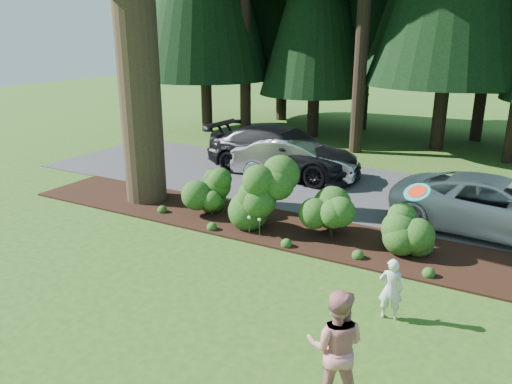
# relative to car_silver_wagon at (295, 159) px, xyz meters

# --- Properties ---
(ground) EXTENTS (80.00, 80.00, 0.00)m
(ground) POSITION_rel_car_silver_wagon_xyz_m (1.53, -7.81, -0.75)
(ground) COLOR #245618
(ground) RESTS_ON ground
(mulch_bed) EXTENTS (16.00, 2.50, 0.05)m
(mulch_bed) POSITION_rel_car_silver_wagon_xyz_m (1.53, -4.56, -0.73)
(mulch_bed) COLOR black
(mulch_bed) RESTS_ON ground
(driveway) EXTENTS (22.00, 6.00, 0.03)m
(driveway) POSITION_rel_car_silver_wagon_xyz_m (1.53, -0.31, -0.74)
(driveway) COLOR #38383A
(driveway) RESTS_ON ground
(shrub_row) EXTENTS (6.53, 1.60, 1.61)m
(shrub_row) POSITION_rel_car_silver_wagon_xyz_m (2.30, -4.67, 0.06)
(shrub_row) COLOR #1E4013
(shrub_row) RESTS_ON ground
(lily_cluster) EXTENTS (0.69, 0.09, 0.57)m
(lily_cluster) POSITION_rel_car_silver_wagon_xyz_m (1.23, -5.41, -0.26)
(lily_cluster) COLOR #1E4013
(lily_cluster) RESTS_ON ground
(car_silver_wagon) EXTENTS (4.59, 2.28, 1.45)m
(car_silver_wagon) POSITION_rel_car_silver_wagon_xyz_m (0.00, 0.00, 0.00)
(car_silver_wagon) COLOR silver
(car_silver_wagon) RESTS_ON driveway
(car_white_suv) EXTENTS (5.40, 2.83, 1.45)m
(car_white_suv) POSITION_rel_car_silver_wagon_xyz_m (6.71, -2.11, 0.00)
(car_white_suv) COLOR silver
(car_white_suv) RESTS_ON driveway
(car_dark_suv) EXTENTS (6.08, 2.83, 1.72)m
(car_dark_suv) POSITION_rel_car_silver_wagon_xyz_m (-0.68, 0.37, 0.14)
(car_dark_suv) COLOR black
(car_dark_suv) RESTS_ON driveway
(child) EXTENTS (0.49, 0.38, 1.19)m
(child) POSITION_rel_car_silver_wagon_xyz_m (5.41, -7.50, -0.16)
(child) COLOR silver
(child) RESTS_ON ground
(adult) EXTENTS (0.99, 0.86, 1.74)m
(adult) POSITION_rel_car_silver_wagon_xyz_m (5.28, -10.02, 0.12)
(adult) COLOR red
(adult) RESTS_ON ground
(frisbee) EXTENTS (0.49, 0.42, 0.32)m
(frisbee) POSITION_rel_car_silver_wagon_xyz_m (5.64, -7.22, 1.65)
(frisbee) COLOR teal
(frisbee) RESTS_ON ground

